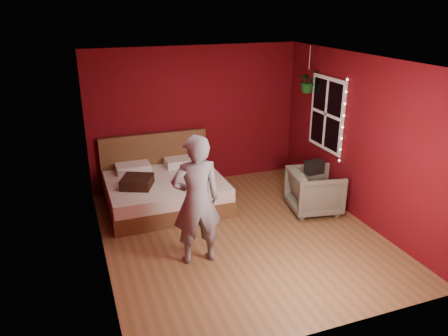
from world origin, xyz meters
TOP-DOWN VIEW (x-y plane):
  - floor at (0.00, 0.00)m, footprint 4.50×4.50m
  - room_walls at (0.00, 0.00)m, footprint 4.04×4.54m
  - window at (1.97, 0.90)m, footprint 0.05×0.97m
  - fairy_lights at (1.94, 0.37)m, footprint 0.04×0.04m
  - bed at (-0.83, 1.46)m, footprint 1.97×1.67m
  - person at (-0.81, -0.45)m, footprint 0.68×0.46m
  - armchair at (1.46, 0.30)m, footprint 0.93×0.91m
  - handbag at (1.35, 0.20)m, footprint 0.31×0.18m
  - throw_pillow at (-1.32, 1.22)m, footprint 0.62×0.62m
  - hanging_plant at (1.88, 1.44)m, footprint 0.40×0.36m

SIDE VIEW (x-z plane):
  - floor at x=0.00m, z-range 0.00..0.00m
  - bed at x=-0.83m, z-range -0.26..0.82m
  - armchair at x=1.46m, z-range 0.00..0.74m
  - throw_pillow at x=-1.32m, z-range 0.49..0.66m
  - handbag at x=1.35m, z-range 0.74..0.95m
  - person at x=-0.81m, z-range 0.00..1.79m
  - fairy_lights at x=1.94m, z-range 0.77..2.22m
  - window at x=1.97m, z-range 0.87..2.14m
  - room_walls at x=0.00m, z-range 0.37..2.99m
  - hanging_plant at x=1.88m, z-range 1.57..2.40m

